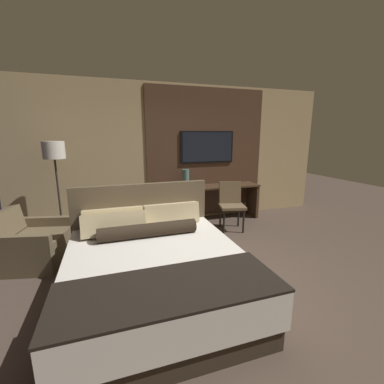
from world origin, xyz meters
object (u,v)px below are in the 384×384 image
at_px(desk, 210,196).
at_px(vase_tall, 186,178).
at_px(tv, 207,147).
at_px(desk_chair, 231,201).
at_px(book, 196,186).
at_px(bed, 154,269).
at_px(armchair_by_window, 32,245).
at_px(floor_lamp, 55,158).

relative_size(desk, vase_tall, 5.70).
relative_size(tv, desk_chair, 1.29).
height_order(vase_tall, book, vase_tall).
xyz_separation_m(bed, tv, (1.63, 2.54, 1.21)).
relative_size(desk_chair, vase_tall, 2.51).
height_order(armchair_by_window, book, armchair_by_window).
distance_m(tv, desk_chair, 1.31).
relative_size(desk, tv, 1.77).
bearing_deg(floor_lamp, tv, 9.21).
relative_size(armchair_by_window, book, 3.92).
distance_m(desk_chair, armchair_by_window, 3.34).
bearing_deg(desk_chair, armchair_by_window, -160.11).
distance_m(floor_lamp, book, 2.62).
xyz_separation_m(bed, armchair_by_window, (-1.51, 1.32, -0.07)).
distance_m(vase_tall, book, 0.28).
relative_size(desk, desk_chair, 2.27).
xyz_separation_m(bed, book, (1.30, 2.30, 0.43)).
distance_m(desk_chair, book, 0.80).
bearing_deg(book, tv, 36.49).
height_order(desk, tv, tv).
bearing_deg(floor_lamp, desk, 5.29).
bearing_deg(bed, desk_chair, 43.57).
xyz_separation_m(desk, vase_tall, (-0.55, -0.01, 0.41)).
bearing_deg(tv, floor_lamp, -170.79).
xyz_separation_m(desk, armchair_by_window, (-3.13, -1.03, -0.25)).
bearing_deg(desk, desk_chair, -74.59).
distance_m(bed, floor_lamp, 2.65).
xyz_separation_m(desk_chair, vase_tall, (-0.72, 0.63, 0.38)).
xyz_separation_m(desk, desk_chair, (0.17, -0.63, 0.03)).
distance_m(armchair_by_window, vase_tall, 2.86).
bearing_deg(desk, book, -172.57).
xyz_separation_m(vase_tall, book, (0.22, -0.04, -0.17)).
xyz_separation_m(tv, desk_chair, (0.17, -0.83, -0.99)).
distance_m(desk, vase_tall, 0.69).
height_order(bed, tv, tv).
relative_size(vase_tall, book, 1.41).
bearing_deg(desk, tv, 90.00).
bearing_deg(vase_tall, book, -9.11).
xyz_separation_m(desk_chair, book, (-0.50, 0.59, 0.21)).
distance_m(tv, vase_tall, 0.85).
height_order(bed, armchair_by_window, bed).
xyz_separation_m(tv, floor_lamp, (-2.85, -0.46, -0.12)).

